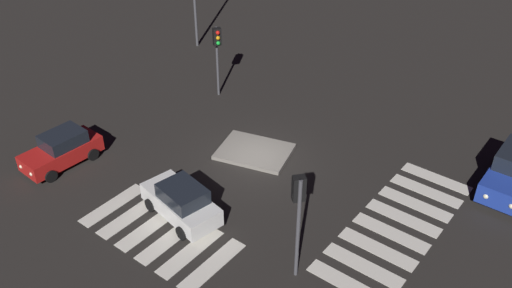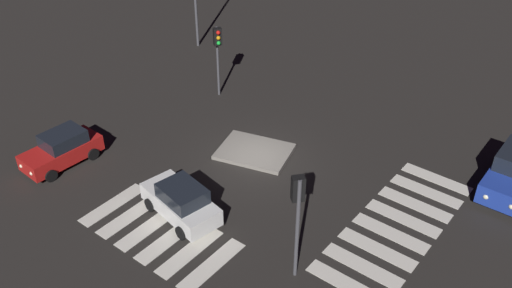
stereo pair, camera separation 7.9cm
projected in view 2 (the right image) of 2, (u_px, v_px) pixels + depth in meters
The scene contains 8 objects.
ground_plane at pixel (256, 161), 26.54m from camera, with size 80.00×80.00×0.00m, color black.
traffic_island at pixel (255, 152), 27.06m from camera, with size 4.02×3.43×0.18m.
car_white at pixel (181, 201), 22.78m from camera, with size 3.94×2.28×1.64m.
car_red at pixel (62, 149), 25.99m from camera, with size 1.89×3.79×1.62m.
traffic_light_west at pixel (218, 45), 30.24m from camera, with size 0.53×0.54×4.14m.
traffic_light_east at pixel (298, 203), 18.80m from camera, with size 0.53×0.54×4.40m.
crosswalk_near at pixel (159, 233), 22.37m from camera, with size 6.45×3.20×0.02m.
crosswalk_side at pixel (397, 226), 22.73m from camera, with size 3.20×8.75×0.02m.
Camera 2 is at (13.35, -16.97, 15.45)m, focal length 38.74 mm.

